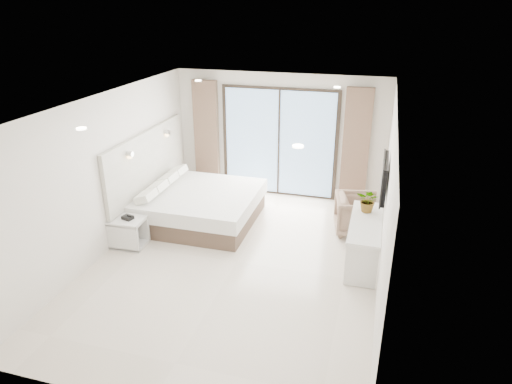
{
  "coord_description": "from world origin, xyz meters",
  "views": [
    {
      "loc": [
        2.11,
        -6.29,
        4.08
      ],
      "look_at": [
        0.23,
        0.4,
        1.15
      ],
      "focal_mm": 32.0,
      "sensor_mm": 36.0,
      "label": 1
    }
  ],
  "objects_px": {
    "console_desk": "(365,233)",
    "armchair": "(357,212)",
    "bed": "(199,206)",
    "nightstand": "(129,232)"
  },
  "relations": [
    {
      "from": "console_desk",
      "to": "armchair",
      "type": "distance_m",
      "value": 1.13
    },
    {
      "from": "nightstand",
      "to": "console_desk",
      "type": "relative_size",
      "value": 0.37
    },
    {
      "from": "bed",
      "to": "console_desk",
      "type": "height_order",
      "value": "console_desk"
    },
    {
      "from": "nightstand",
      "to": "bed",
      "type": "bearing_deg",
      "value": 55.02
    },
    {
      "from": "bed",
      "to": "console_desk",
      "type": "relative_size",
      "value": 1.37
    },
    {
      "from": "armchair",
      "to": "nightstand",
      "type": "bearing_deg",
      "value": 102.82
    },
    {
      "from": "console_desk",
      "to": "bed",
      "type": "bearing_deg",
      "value": 167.21
    },
    {
      "from": "bed",
      "to": "armchair",
      "type": "relative_size",
      "value": 2.76
    },
    {
      "from": "bed",
      "to": "nightstand",
      "type": "bearing_deg",
      "value": -122.42
    },
    {
      "from": "console_desk",
      "to": "armchair",
      "type": "height_order",
      "value": "armchair"
    }
  ]
}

